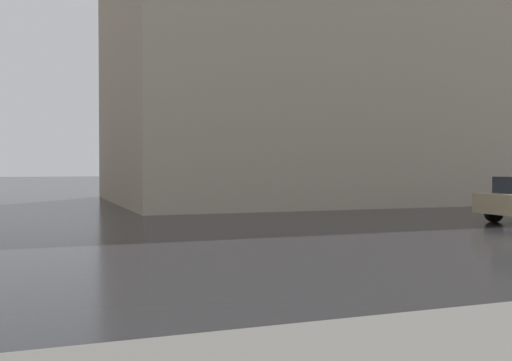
{
  "coord_description": "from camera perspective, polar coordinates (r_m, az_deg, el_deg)",
  "views": [
    {
      "loc": [
        -8.33,
        -5.96,
        1.69
      ],
      "look_at": [
        4.78,
        -10.89,
        1.38
      ],
      "focal_mm": 41.75,
      "sensor_mm": 36.0,
      "label": 1
    }
  ],
  "objects": []
}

